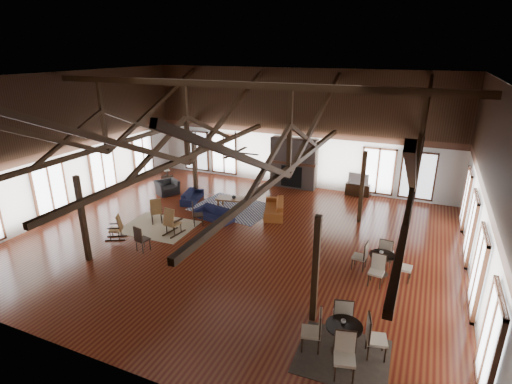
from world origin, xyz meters
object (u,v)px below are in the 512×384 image
at_px(sofa_navy_left, 192,196).
at_px(cafe_table_far, 382,261).
at_px(sofa_orange, 274,207).
at_px(tv_console, 358,189).
at_px(sofa_navy_front, 214,214).
at_px(armchair, 167,187).
at_px(cafe_table_near, 344,334).
at_px(coffee_table, 231,199).

relative_size(sofa_navy_left, cafe_table_far, 0.87).
bearing_deg(sofa_orange, tv_console, 123.74).
relative_size(sofa_navy_front, sofa_orange, 0.86).
height_order(sofa_navy_front, armchair, armchair).
relative_size(sofa_navy_left, cafe_table_near, 0.80).
distance_m(sofa_navy_front, sofa_navy_left, 2.49).
distance_m(sofa_orange, cafe_table_near, 8.60).
height_order(coffee_table, cafe_table_far, cafe_table_far).
bearing_deg(cafe_table_near, coffee_table, 133.00).
distance_m(armchair, cafe_table_near, 12.88).
height_order(armchair, cafe_table_near, cafe_table_near).
bearing_deg(sofa_navy_left, armchair, 64.33).
relative_size(sofa_navy_left, tv_console, 1.43).
bearing_deg(sofa_navy_front, coffee_table, 96.25).
relative_size(sofa_navy_front, coffee_table, 1.24).
distance_m(sofa_orange, cafe_table_far, 5.94).
distance_m(sofa_orange, tv_console, 4.88).
xyz_separation_m(coffee_table, cafe_table_near, (6.59, -7.07, 0.08)).
distance_m(sofa_navy_left, cafe_table_far, 9.65).
relative_size(sofa_navy_left, sofa_orange, 0.80).
bearing_deg(cafe_table_far, sofa_orange, 146.70).
xyz_separation_m(sofa_orange, armchair, (-5.85, 0.27, 0.04)).
bearing_deg(cafe_table_far, armchair, 161.89).
relative_size(sofa_orange, tv_console, 1.79).
bearing_deg(sofa_navy_left, cafe_table_far, -122.11).
height_order(sofa_navy_left, cafe_table_far, cafe_table_far).
height_order(sofa_navy_front, sofa_orange, sofa_orange).
distance_m(cafe_table_near, cafe_table_far, 4.03).
bearing_deg(cafe_table_near, tv_console, 98.40).
distance_m(sofa_orange, coffee_table, 2.02).
relative_size(armchair, cafe_table_far, 0.55).
xyz_separation_m(sofa_navy_left, coffee_table, (2.14, -0.09, 0.21)).
xyz_separation_m(sofa_orange, coffee_table, (-2.01, -0.20, 0.15)).
xyz_separation_m(sofa_navy_left, cafe_table_near, (8.74, -7.16, 0.29)).
bearing_deg(sofa_navy_front, cafe_table_near, -28.34).
bearing_deg(sofa_navy_front, sofa_orange, 48.29).
bearing_deg(sofa_navy_left, sofa_orange, -101.53).
relative_size(cafe_table_near, tv_console, 1.79).
xyz_separation_m(sofa_navy_front, cafe_table_far, (7.11, -1.68, 0.23)).
height_order(sofa_orange, armchair, armchair).
relative_size(sofa_orange, armchair, 1.99).
bearing_deg(sofa_navy_front, cafe_table_far, -1.44).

